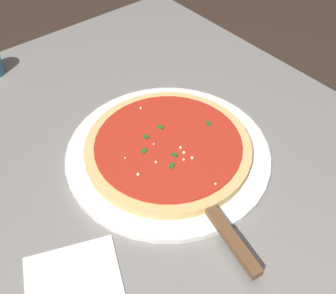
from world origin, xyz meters
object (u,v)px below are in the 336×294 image
(serving_plate, at_px, (168,152))
(napkin_folded_right, at_px, (74,289))
(pizza, at_px, (168,147))
(pizza_server, at_px, (219,219))

(serving_plate, bearing_deg, napkin_folded_right, -66.33)
(pizza, distance_m, pizza_server, 0.17)
(pizza, relative_size, napkin_folded_right, 2.18)
(pizza_server, bearing_deg, pizza, 168.30)
(pizza, xyz_separation_m, pizza_server, (0.17, -0.04, -0.00))
(pizza_server, distance_m, napkin_folded_right, 0.24)
(napkin_folded_right, bearing_deg, pizza, 113.67)
(serving_plate, height_order, pizza_server, pizza_server)
(pizza_server, xyz_separation_m, napkin_folded_right, (-0.05, -0.23, -0.02))
(pizza, distance_m, napkin_folded_right, 0.29)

